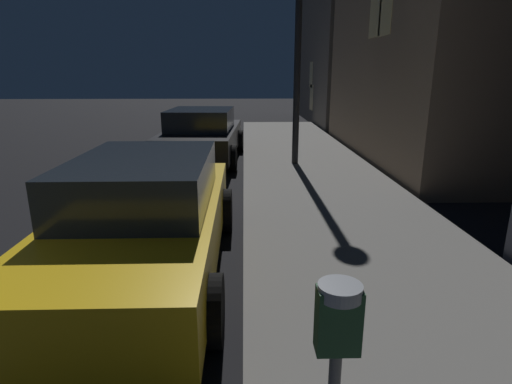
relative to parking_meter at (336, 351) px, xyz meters
The scene contains 3 objects.
parking_meter is the anchor object (origin of this frame).
car_yellow_cab 3.51m from the parking_meter, 116.78° to the left, with size 1.95×4.51×1.43m.
car_black 10.12m from the parking_meter, 98.95° to the left, with size 2.29×4.62×1.43m.
Camera 1 is at (4.02, -1.75, 2.34)m, focal length 29.03 mm.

